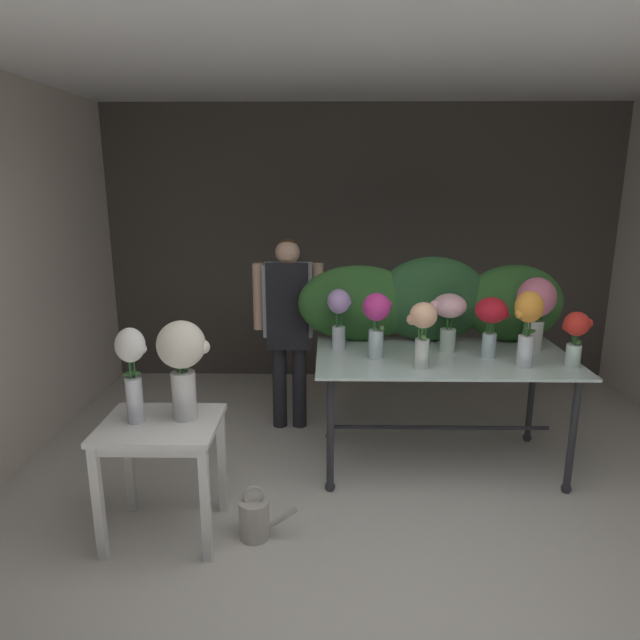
{
  "coord_description": "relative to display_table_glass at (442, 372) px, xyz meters",
  "views": [
    {
      "loc": [
        -0.34,
        -2.04,
        2.09
      ],
      "look_at": [
        -0.39,
        1.47,
        1.2
      ],
      "focal_mm": 31.41,
      "sensor_mm": 36.0,
      "label": 1
    }
  ],
  "objects": [
    {
      "name": "wall_back",
      "position": [
        -0.49,
        2.04,
        0.68
      ],
      "size": [
        5.37,
        0.12,
        2.83
      ],
      "primitive_type": "cube",
      "color": "#4C4742",
      "rests_on": "ground"
    },
    {
      "name": "ground_plane",
      "position": [
        -0.49,
        0.11,
        -0.73
      ],
      "size": [
        8.47,
        8.47,
        0.0
      ],
      "primitive_type": "plane",
      "color": "beige"
    },
    {
      "name": "vase_rosy_tulips",
      "position": [
        0.69,
        0.15,
        0.46
      ],
      "size": [
        0.28,
        0.28,
        0.54
      ],
      "color": "silver",
      "rests_on": "display_table_glass"
    },
    {
      "name": "vase_crimson_ranunculus",
      "position": [
        0.31,
        -0.04,
        0.41
      ],
      "size": [
        0.23,
        0.22,
        0.43
      ],
      "color": "silver",
      "rests_on": "display_table_glass"
    },
    {
      "name": "display_table_glass",
      "position": [
        0.0,
        0.0,
        0.0
      ],
      "size": [
        1.82,
        0.98,
        0.86
      ],
      "color": "silver",
      "rests_on": "ground"
    },
    {
      "name": "vase_white_roses_tall",
      "position": [
        -1.93,
        -0.88,
        0.33
      ],
      "size": [
        0.17,
        0.16,
        0.56
      ],
      "color": "silver",
      "rests_on": "side_table_white"
    },
    {
      "name": "wall_left",
      "position": [
        -3.17,
        0.11,
        0.68
      ],
      "size": [
        0.12,
        3.97,
        2.83
      ],
      "primitive_type": "cube",
      "color": "beige",
      "rests_on": "ground"
    },
    {
      "name": "vase_magenta_stock",
      "position": [
        -0.49,
        -0.07,
        0.42
      ],
      "size": [
        0.2,
        0.2,
        0.47
      ],
      "color": "silver",
      "rests_on": "display_table_glass"
    },
    {
      "name": "florist",
      "position": [
        -1.16,
        0.65,
        0.27
      ],
      "size": [
        0.58,
        0.24,
        1.62
      ],
      "color": "#232328",
      "rests_on": "ground"
    },
    {
      "name": "vase_sunset_carnations",
      "position": [
        0.49,
        -0.24,
        0.44
      ],
      "size": [
        0.19,
        0.18,
        0.52
      ],
      "color": "silver",
      "rests_on": "display_table_glass"
    },
    {
      "name": "vase_blush_snapdragons",
      "position": [
        0.04,
        0.1,
        0.41
      ],
      "size": [
        0.27,
        0.24,
        0.43
      ],
      "color": "silver",
      "rests_on": "display_table_glass"
    },
    {
      "name": "foliage_backdrop",
      "position": [
        -0.01,
        0.37,
        0.44
      ],
      "size": [
        2.04,
        0.3,
        0.66
      ],
      "color": "#2D6028",
      "rests_on": "display_table_glass"
    },
    {
      "name": "vase_lilac_peonies",
      "position": [
        -0.75,
        0.15,
        0.41
      ],
      "size": [
        0.18,
        0.17,
        0.45
      ],
      "color": "silver",
      "rests_on": "display_table_glass"
    },
    {
      "name": "watering_can",
      "position": [
        -1.26,
        -0.92,
        -0.6
      ],
      "size": [
        0.35,
        0.18,
        0.34
      ],
      "color": "#B7B2A8",
      "rests_on": "ground"
    },
    {
      "name": "vase_scarlet_roses",
      "position": [
        0.83,
        -0.23,
        0.35
      ],
      "size": [
        0.18,
        0.16,
        0.38
      ],
      "color": "silver",
      "rests_on": "display_table_glass"
    },
    {
      "name": "vase_cream_lisianthus_tall",
      "position": [
        -1.66,
        -0.83,
        0.36
      ],
      "size": [
        0.3,
        0.27,
        0.59
      ],
      "color": "silver",
      "rests_on": "side_table_white"
    },
    {
      "name": "side_table_white",
      "position": [
        -1.8,
        -0.88,
        -0.11
      ],
      "size": [
        0.67,
        0.57,
        0.73
      ],
      "color": "white",
      "rests_on": "ground"
    },
    {
      "name": "ceiling_slab",
      "position": [
        -0.49,
        0.11,
        2.16
      ],
      "size": [
        5.49,
        3.97,
        0.12
      ],
      "primitive_type": "cube",
      "color": "silver",
      "rests_on": "wall_back"
    },
    {
      "name": "vase_peach_lilies",
      "position": [
        -0.21,
        -0.28,
        0.41
      ],
      "size": [
        0.2,
        0.18,
        0.45
      ],
      "color": "silver",
      "rests_on": "display_table_glass"
    }
  ]
}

